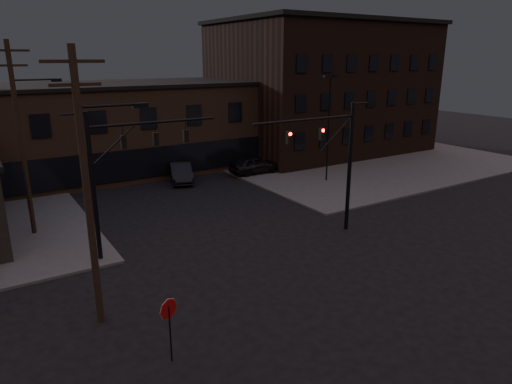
{
  "coord_description": "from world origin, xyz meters",
  "views": [
    {
      "loc": [
        -12.93,
        -15.52,
        10.53
      ],
      "look_at": [
        -0.25,
        4.58,
        3.5
      ],
      "focal_mm": 32.0,
      "sensor_mm": 36.0,
      "label": 1
    }
  ],
  "objects_px": {
    "traffic_signal_far": "(117,167)",
    "parked_car_lot_b": "(316,150)",
    "parked_car_lot_a": "(255,165)",
    "car_crossing": "(181,172)",
    "stop_sign": "(169,316)",
    "traffic_signal_near": "(336,155)"
  },
  "relations": [
    {
      "from": "parked_car_lot_b",
      "to": "car_crossing",
      "type": "xyz_separation_m",
      "value": [
        -16.33,
        -1.31,
        -0.01
      ]
    },
    {
      "from": "traffic_signal_far",
      "to": "parked_car_lot_a",
      "type": "relative_size",
      "value": 1.66
    },
    {
      "from": "parked_car_lot_b",
      "to": "parked_car_lot_a",
      "type": "bearing_deg",
      "value": 92.38
    },
    {
      "from": "stop_sign",
      "to": "parked_car_lot_a",
      "type": "bearing_deg",
      "value": 51.64
    },
    {
      "from": "stop_sign",
      "to": "parked_car_lot_a",
      "type": "relative_size",
      "value": 0.52
    },
    {
      "from": "traffic_signal_near",
      "to": "car_crossing",
      "type": "relative_size",
      "value": 1.57
    },
    {
      "from": "traffic_signal_near",
      "to": "stop_sign",
      "type": "bearing_deg",
      "value": -154.1
    },
    {
      "from": "traffic_signal_near",
      "to": "parked_car_lot_b",
      "type": "height_order",
      "value": "traffic_signal_near"
    },
    {
      "from": "parked_car_lot_a",
      "to": "car_crossing",
      "type": "bearing_deg",
      "value": 78.15
    },
    {
      "from": "traffic_signal_near",
      "to": "stop_sign",
      "type": "distance_m",
      "value": 15.17
    },
    {
      "from": "stop_sign",
      "to": "parked_car_lot_b",
      "type": "relative_size",
      "value": 0.52
    },
    {
      "from": "traffic_signal_far",
      "to": "parked_car_lot_b",
      "type": "distance_m",
      "value": 29.34
    },
    {
      "from": "stop_sign",
      "to": "parked_car_lot_a",
      "type": "height_order",
      "value": "stop_sign"
    },
    {
      "from": "traffic_signal_near",
      "to": "traffic_signal_far",
      "type": "height_order",
      "value": "same"
    },
    {
      "from": "parked_car_lot_a",
      "to": "traffic_signal_far",
      "type": "bearing_deg",
      "value": 126.73
    },
    {
      "from": "stop_sign",
      "to": "car_crossing",
      "type": "relative_size",
      "value": 0.49
    },
    {
      "from": "parked_car_lot_b",
      "to": "car_crossing",
      "type": "distance_m",
      "value": 16.38
    },
    {
      "from": "traffic_signal_near",
      "to": "traffic_signal_far",
      "type": "bearing_deg",
      "value": 163.83
    },
    {
      "from": "traffic_signal_far",
      "to": "car_crossing",
      "type": "height_order",
      "value": "traffic_signal_far"
    },
    {
      "from": "parked_car_lot_a",
      "to": "parked_car_lot_b",
      "type": "bearing_deg",
      "value": -73.15
    },
    {
      "from": "stop_sign",
      "to": "car_crossing",
      "type": "xyz_separation_m",
      "value": [
        10.24,
        22.96,
        -1.01
      ]
    },
    {
      "from": "car_crossing",
      "to": "traffic_signal_far",
      "type": "bearing_deg",
      "value": -107.22
    }
  ]
}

